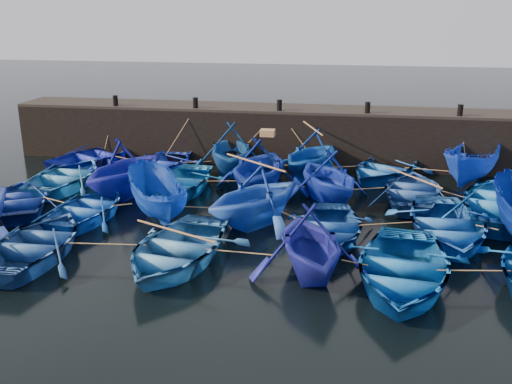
% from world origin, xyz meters
% --- Properties ---
extents(ground, '(120.00, 120.00, 0.00)m').
position_xyz_m(ground, '(0.00, 0.00, 0.00)').
color(ground, black).
rests_on(ground, ground).
extents(quay_wall, '(26.00, 2.50, 2.50)m').
position_xyz_m(quay_wall, '(0.00, 10.50, 1.25)').
color(quay_wall, black).
rests_on(quay_wall, ground).
extents(quay_top, '(26.00, 2.50, 0.12)m').
position_xyz_m(quay_top, '(0.00, 10.50, 2.56)').
color(quay_top, black).
rests_on(quay_top, quay_wall).
extents(bollard_0, '(0.24, 0.24, 0.50)m').
position_xyz_m(bollard_0, '(-8.00, 9.60, 2.87)').
color(bollard_0, black).
rests_on(bollard_0, quay_top).
extents(bollard_1, '(0.24, 0.24, 0.50)m').
position_xyz_m(bollard_1, '(-4.00, 9.60, 2.87)').
color(bollard_1, black).
rests_on(bollard_1, quay_top).
extents(bollard_2, '(0.24, 0.24, 0.50)m').
position_xyz_m(bollard_2, '(0.00, 9.60, 2.87)').
color(bollard_2, black).
rests_on(bollard_2, quay_top).
extents(bollard_3, '(0.24, 0.24, 0.50)m').
position_xyz_m(bollard_3, '(4.00, 9.60, 2.87)').
color(bollard_3, black).
rests_on(bollard_3, quay_top).
extents(bollard_4, '(0.24, 0.24, 0.50)m').
position_xyz_m(bollard_4, '(8.00, 9.60, 2.87)').
color(bollard_4, black).
rests_on(bollard_4, quay_top).
extents(boat_0, '(5.06, 5.62, 0.96)m').
position_xyz_m(boat_0, '(-8.55, 7.95, 0.48)').
color(boat_0, '#0D19A4').
rests_on(boat_0, ground).
extents(boat_1, '(3.89, 4.97, 0.94)m').
position_xyz_m(boat_1, '(-5.20, 7.22, 0.47)').
color(boat_1, '#1933CF').
rests_on(boat_1, ground).
extents(boat_2, '(4.58, 5.07, 2.33)m').
position_xyz_m(boat_2, '(-1.93, 7.76, 1.17)').
color(boat_2, navy).
rests_on(boat_2, ground).
extents(boat_3, '(5.01, 5.31, 2.22)m').
position_xyz_m(boat_3, '(1.70, 7.65, 1.11)').
color(boat_3, '#093D9C').
rests_on(boat_3, ground).
extents(boat_4, '(5.17, 5.72, 0.97)m').
position_xyz_m(boat_4, '(4.81, 8.10, 0.49)').
color(boat_4, '#114994').
rests_on(boat_4, ground).
extents(boat_5, '(3.65, 5.09, 1.85)m').
position_xyz_m(boat_5, '(8.42, 7.85, 0.92)').
color(boat_5, blue).
rests_on(boat_5, ground).
extents(boat_6, '(3.58, 4.83, 0.97)m').
position_xyz_m(boat_6, '(-8.24, 4.68, 0.48)').
color(boat_6, '#2368AB').
rests_on(boat_6, ground).
extents(boat_7, '(4.99, 5.40, 2.36)m').
position_xyz_m(boat_7, '(-5.34, 4.01, 1.18)').
color(boat_7, '#11188F').
rests_on(boat_7, ground).
extents(boat_8, '(3.59, 4.80, 0.95)m').
position_xyz_m(boat_8, '(-3.39, 4.67, 0.48)').
color(boat_8, blue).
rests_on(boat_8, ground).
extents(boat_9, '(4.47, 5.03, 2.43)m').
position_xyz_m(boat_9, '(-0.15, 4.94, 1.21)').
color(boat_9, navy).
rests_on(boat_9, ground).
extents(boat_10, '(4.98, 5.21, 2.13)m').
position_xyz_m(boat_10, '(2.58, 4.58, 1.06)').
color(boat_10, '#0F2AAE').
rests_on(boat_10, ground).
extents(boat_11, '(3.73, 4.90, 0.95)m').
position_xyz_m(boat_11, '(5.82, 5.10, 0.48)').
color(boat_11, navy).
rests_on(boat_11, ground).
extents(boat_12, '(5.18, 6.36, 1.16)m').
position_xyz_m(boat_12, '(8.78, 3.98, 0.58)').
color(boat_12, '#0E58B7').
rests_on(boat_12, ground).
extents(boat_13, '(4.60, 5.05, 0.86)m').
position_xyz_m(boat_13, '(-8.56, 1.73, 0.43)').
color(boat_13, navy).
rests_on(boat_13, ground).
extents(boat_14, '(3.37, 4.41, 0.86)m').
position_xyz_m(boat_14, '(-5.66, 1.28, 0.43)').
color(boat_14, '#144BB2').
rests_on(boat_14, ground).
extents(boat_15, '(3.78, 4.66, 1.72)m').
position_xyz_m(boat_15, '(-3.27, 1.58, 0.86)').
color(boat_15, '#083293').
rests_on(boat_15, ground).
extents(boat_16, '(5.36, 5.50, 2.20)m').
position_xyz_m(boat_16, '(0.22, 1.70, 1.10)').
color(boat_16, blue).
rests_on(boat_16, ground).
extents(boat_17, '(3.22, 4.34, 0.86)m').
position_xyz_m(boat_17, '(2.85, 0.83, 0.43)').
color(boat_17, navy).
rests_on(boat_17, ground).
extents(boat_18, '(3.76, 5.16, 1.05)m').
position_xyz_m(boat_18, '(6.52, 1.46, 0.52)').
color(boat_18, '#124898').
rests_on(boat_18, ground).
extents(boat_21, '(3.46, 4.75, 0.96)m').
position_xyz_m(boat_21, '(-5.74, -2.09, 0.48)').
color(boat_21, navy).
rests_on(boat_21, ground).
extents(boat_22, '(4.16, 5.36, 1.02)m').
position_xyz_m(boat_22, '(-1.50, -1.84, 0.51)').
color(boat_22, '#2B69B0').
rests_on(boat_22, ground).
extents(boat_23, '(4.31, 4.68, 2.05)m').
position_xyz_m(boat_23, '(2.37, -1.91, 1.03)').
color(boat_23, navy).
rests_on(boat_23, ground).
extents(boat_24, '(4.31, 5.62, 1.08)m').
position_xyz_m(boat_24, '(4.87, -2.14, 0.54)').
color(boat_24, '#094D96').
rests_on(boat_24, ground).
extents(wooden_crate, '(0.55, 0.44, 0.25)m').
position_xyz_m(wooden_crate, '(0.15, 4.94, 2.55)').
color(wooden_crate, '#9B7343').
rests_on(wooden_crate, boat_9).
extents(mooring_ropes, '(17.02, 11.68, 2.10)m').
position_xyz_m(mooring_ropes, '(0.07, 4.96, 0.88)').
color(mooring_ropes, tan).
rests_on(mooring_ropes, ground).
extents(loose_oars, '(9.57, 11.57, 1.32)m').
position_xyz_m(loose_oars, '(1.56, 3.15, 1.63)').
color(loose_oars, '#99724C').
rests_on(loose_oars, ground).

